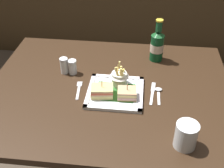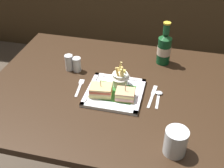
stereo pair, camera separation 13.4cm
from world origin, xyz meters
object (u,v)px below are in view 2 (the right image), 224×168
object	(u,v)px
fries_cup	(120,77)
beer_bottle	(164,48)
square_plate	(115,93)
spoon	(159,95)
salt_shaker	(69,63)
knife	(152,95)
dining_table	(110,106)
sandwich_half_right	(125,95)
fork	(80,87)
pepper_shaker	(77,65)
water_glass	(175,143)
sandwich_half_left	(101,90)

from	to	relation	value
fries_cup	beer_bottle	distance (m)	0.33
square_plate	spoon	world-z (taller)	square_plate
salt_shaker	knife	bearing A→B (deg)	-14.52
dining_table	sandwich_half_right	world-z (taller)	sandwich_half_right
salt_shaker	square_plate	bearing A→B (deg)	-27.72
knife	spoon	size ratio (longest dim) A/B	1.38
dining_table	fries_cup	distance (m)	0.18
sandwich_half_right	spoon	distance (m)	0.16
fries_cup	salt_shaker	size ratio (longest dim) A/B	1.37
dining_table	beer_bottle	world-z (taller)	beer_bottle
beer_bottle	sandwich_half_right	bearing A→B (deg)	-110.21
fork	pepper_shaker	bearing A→B (deg)	113.53
sandwich_half_right	salt_shaker	xyz separation A→B (m)	(-0.33, 0.18, 0.01)
square_plate	knife	size ratio (longest dim) A/B	1.50
fries_cup	water_glass	xyz separation A→B (m)	(0.28, -0.34, -0.01)
salt_shaker	sandwich_half_left	bearing A→B (deg)	-38.92
spoon	pepper_shaker	size ratio (longest dim) A/B	1.65
beer_bottle	fork	bearing A→B (deg)	-139.10
beer_bottle	salt_shaker	bearing A→B (deg)	-158.36
dining_table	water_glass	size ratio (longest dim) A/B	11.14
fork	knife	xyz separation A→B (m)	(0.35, 0.02, 0.00)
beer_bottle	water_glass	xyz separation A→B (m)	(0.10, -0.61, -0.05)
pepper_shaker	sandwich_half_left	bearing A→B (deg)	-45.05
fork	knife	distance (m)	0.35
fries_cup	beer_bottle	size ratio (longest dim) A/B	0.50
salt_shaker	sandwich_half_right	bearing A→B (deg)	-28.04
water_glass	pepper_shaker	bearing A→B (deg)	140.81
sandwich_half_left	sandwich_half_right	xyz separation A→B (m)	(0.11, -0.00, -0.00)
dining_table	fries_cup	bearing A→B (deg)	22.66
water_glass	sandwich_half_right	bearing A→B (deg)	133.14
sandwich_half_left	beer_bottle	bearing A→B (deg)	55.74
sandwich_half_left	pepper_shaker	world-z (taller)	sandwich_half_left
sandwich_half_left	pepper_shaker	size ratio (longest dim) A/B	1.42
salt_shaker	pepper_shaker	bearing A→B (deg)	0.00
dining_table	sandwich_half_right	distance (m)	0.19
square_plate	water_glass	xyz separation A→B (m)	(0.29, -0.28, 0.04)
beer_bottle	knife	distance (m)	0.32
beer_bottle	pepper_shaker	world-z (taller)	beer_bottle
square_plate	salt_shaker	size ratio (longest dim) A/B	3.04
square_plate	salt_shaker	world-z (taller)	salt_shaker
knife	water_glass	bearing A→B (deg)	-69.14
sandwich_half_right	knife	bearing A→B (deg)	27.49
knife	dining_table	bearing A→B (deg)	177.02
fries_cup	square_plate	bearing A→B (deg)	-102.28
fries_cup	pepper_shaker	world-z (taller)	fries_cup
sandwich_half_left	beer_bottle	world-z (taller)	beer_bottle
fries_cup	spoon	world-z (taller)	fries_cup
fries_cup	sandwich_half_left	bearing A→B (deg)	-127.29
sandwich_half_right	fries_cup	world-z (taller)	fries_cup
dining_table	spoon	distance (m)	0.26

